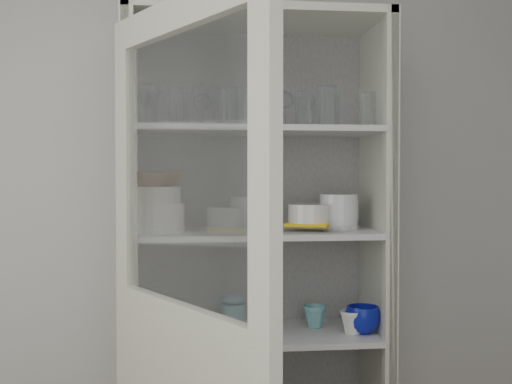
% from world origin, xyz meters
% --- Properties ---
extents(wall_back, '(3.60, 0.02, 2.60)m').
position_xyz_m(wall_back, '(0.00, 1.50, 1.30)').
color(wall_back, '#AEAEAE').
rests_on(wall_back, ground).
extents(pantry_cabinet, '(1.00, 0.45, 2.10)m').
position_xyz_m(pantry_cabinet, '(0.20, 1.34, 0.94)').
color(pantry_cabinet, '#B2B3A8').
rests_on(pantry_cabinet, floor).
extents(cupboard_door, '(0.47, 0.81, 2.00)m').
position_xyz_m(cupboard_door, '(-0.08, 0.66, 0.87)').
color(cupboard_door, '#B2B3A8').
rests_on(cupboard_door, floor).
extents(tumbler_0, '(0.09, 0.09, 0.15)m').
position_xyz_m(tumbler_0, '(-0.21, 1.13, 1.73)').
color(tumbler_0, silver).
rests_on(tumbler_0, shelf_glass).
extents(tumbler_1, '(0.09, 0.09, 0.13)m').
position_xyz_m(tumbler_1, '(0.08, 1.12, 1.73)').
color(tumbler_1, silver).
rests_on(tumbler_1, shelf_glass).
extents(tumbler_2, '(0.08, 0.08, 0.14)m').
position_xyz_m(tumbler_2, '(0.10, 1.13, 1.73)').
color(tumbler_2, silver).
rests_on(tumbler_2, shelf_glass).
extents(tumbler_3, '(0.08, 0.08, 0.13)m').
position_xyz_m(tumbler_3, '(0.36, 1.12, 1.72)').
color(tumbler_3, silver).
rests_on(tumbler_3, shelf_glass).
extents(tumbler_4, '(0.09, 0.09, 0.15)m').
position_xyz_m(tumbler_4, '(0.45, 1.14, 1.74)').
color(tumbler_4, silver).
rests_on(tumbler_4, shelf_glass).
extents(tumbler_5, '(0.09, 0.09, 0.15)m').
position_xyz_m(tumbler_5, '(0.47, 1.16, 1.74)').
color(tumbler_5, silver).
rests_on(tumbler_5, shelf_glass).
extents(tumbler_6, '(0.07, 0.07, 0.13)m').
position_xyz_m(tumbler_6, '(0.61, 1.14, 1.73)').
color(tumbler_6, silver).
rests_on(tumbler_6, shelf_glass).
extents(tumbler_7, '(0.08, 0.08, 0.12)m').
position_xyz_m(tumbler_7, '(-0.20, 1.24, 1.72)').
color(tumbler_7, silver).
rests_on(tumbler_7, shelf_glass).
extents(tumbler_8, '(0.07, 0.07, 0.14)m').
position_xyz_m(tumbler_8, '(-0.09, 1.30, 1.73)').
color(tumbler_8, silver).
rests_on(tumbler_8, shelf_glass).
extents(tumbler_9, '(0.08, 0.08, 0.14)m').
position_xyz_m(tumbler_9, '(0.16, 1.26, 1.73)').
color(tumbler_9, silver).
rests_on(tumbler_9, shelf_glass).
extents(tumbler_10, '(0.08, 0.08, 0.15)m').
position_xyz_m(tumbler_10, '(0.09, 1.28, 1.74)').
color(tumbler_10, silver).
rests_on(tumbler_10, shelf_glass).
extents(goblet_0, '(0.08, 0.08, 0.17)m').
position_xyz_m(goblet_0, '(-0.19, 1.37, 1.75)').
color(goblet_0, silver).
rests_on(goblet_0, shelf_glass).
extents(goblet_1, '(0.07, 0.07, 0.15)m').
position_xyz_m(goblet_1, '(-0.01, 1.34, 1.74)').
color(goblet_1, silver).
rests_on(goblet_1, shelf_glass).
extents(goblet_2, '(0.08, 0.08, 0.17)m').
position_xyz_m(goblet_2, '(0.33, 1.36, 1.75)').
color(goblet_2, silver).
rests_on(goblet_2, shelf_glass).
extents(goblet_3, '(0.07, 0.07, 0.17)m').
position_xyz_m(goblet_3, '(0.42, 1.38, 1.74)').
color(goblet_3, silver).
rests_on(goblet_3, shelf_glass).
extents(plate_stack_front, '(0.22, 0.22, 0.11)m').
position_xyz_m(plate_stack_front, '(-0.19, 1.23, 1.32)').
color(plate_stack_front, silver).
rests_on(plate_stack_front, shelf_plates).
extents(plate_stack_back, '(0.19, 0.19, 0.08)m').
position_xyz_m(plate_stack_back, '(-0.20, 1.36, 1.30)').
color(plate_stack_back, silver).
rests_on(plate_stack_back, shelf_plates).
extents(cream_bowl, '(0.24, 0.24, 0.06)m').
position_xyz_m(cream_bowl, '(-0.19, 1.23, 1.40)').
color(cream_bowl, beige).
rests_on(cream_bowl, plate_stack_front).
extents(terracotta_bowl, '(0.30, 0.30, 0.06)m').
position_xyz_m(terracotta_bowl, '(-0.19, 1.23, 1.46)').
color(terracotta_bowl, brown).
rests_on(terracotta_bowl, cream_bowl).
extents(glass_platter, '(0.34, 0.34, 0.02)m').
position_xyz_m(glass_platter, '(0.41, 1.25, 1.27)').
color(glass_platter, silver).
rests_on(glass_platter, shelf_plates).
extents(yellow_trivet, '(0.22, 0.22, 0.01)m').
position_xyz_m(yellow_trivet, '(0.41, 1.25, 1.29)').
color(yellow_trivet, yellow).
rests_on(yellow_trivet, glass_platter).
extents(white_ramekin, '(0.20, 0.20, 0.07)m').
position_xyz_m(white_ramekin, '(0.41, 1.25, 1.33)').
color(white_ramekin, silver).
rests_on(white_ramekin, yellow_trivet).
extents(grey_bowl_stack, '(0.15, 0.15, 0.14)m').
position_xyz_m(grey_bowl_stack, '(0.53, 1.27, 1.33)').
color(grey_bowl_stack, silver).
rests_on(grey_bowl_stack, shelf_plates).
extents(mug_blue, '(0.14, 0.14, 0.11)m').
position_xyz_m(mug_blue, '(0.61, 1.19, 0.91)').
color(mug_blue, '#071D93').
rests_on(mug_blue, shelf_mugs).
extents(mug_teal, '(0.12, 0.12, 0.09)m').
position_xyz_m(mug_teal, '(0.44, 1.31, 0.91)').
color(mug_teal, teal).
rests_on(mug_teal, shelf_mugs).
extents(mug_white, '(0.12, 0.12, 0.09)m').
position_xyz_m(mug_white, '(0.57, 1.19, 0.91)').
color(mug_white, silver).
rests_on(mug_white, shelf_mugs).
extents(teal_jar, '(0.10, 0.10, 0.12)m').
position_xyz_m(teal_jar, '(0.11, 1.33, 0.92)').
color(teal_jar, teal).
rests_on(teal_jar, shelf_mugs).
extents(measuring_cups, '(0.10, 0.10, 0.04)m').
position_xyz_m(measuring_cups, '(-0.02, 1.21, 0.88)').
color(measuring_cups, '#AEAEAE').
rests_on(measuring_cups, shelf_mugs).
extents(white_canister, '(0.14, 0.14, 0.13)m').
position_xyz_m(white_canister, '(-0.21, 1.29, 0.93)').
color(white_canister, silver).
rests_on(white_canister, shelf_mugs).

